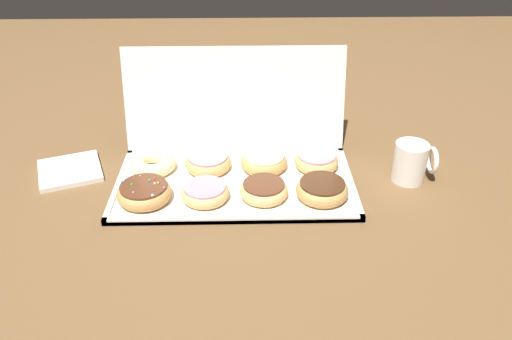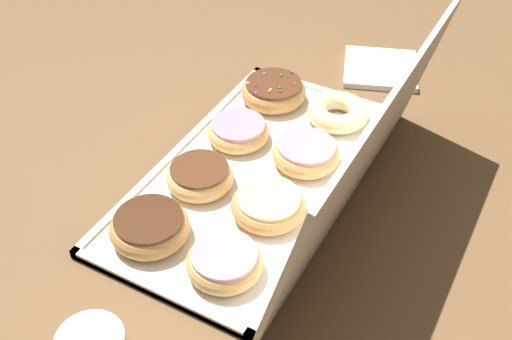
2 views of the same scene
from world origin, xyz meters
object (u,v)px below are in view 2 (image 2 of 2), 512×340
at_px(donut_box, 254,175).
at_px(cruller_donut_4, 338,112).
at_px(sprinkle_donut_0, 274,91).
at_px(glazed_ring_donut_6, 268,205).
at_px(napkin_stack, 380,69).
at_px(pink_frosted_donut_1, 238,131).
at_px(pink_frosted_donut_5, 306,153).
at_px(pink_frosted_donut_7, 225,262).
at_px(chocolate_frosted_donut_2, 200,176).
at_px(chocolate_frosted_donut_3, 150,227).

distance_m(donut_box, cruller_donut_4, 0.21).
distance_m(sprinkle_donut_0, glazed_ring_donut_6, 0.31).
height_order(cruller_donut_4, napkin_stack, cruller_donut_4).
height_order(sprinkle_donut_0, pink_frosted_donut_1, sprinkle_donut_0).
distance_m(sprinkle_donut_0, pink_frosted_donut_1, 0.14).
bearing_deg(pink_frosted_donut_5, glazed_ring_donut_6, 0.85).
relative_size(pink_frosted_donut_7, napkin_stack, 0.74).
bearing_deg(chocolate_frosted_donut_2, napkin_stack, 164.57).
distance_m(chocolate_frosted_donut_2, chocolate_frosted_donut_3, 0.13).
xyz_separation_m(donut_box, pink_frosted_donut_1, (-0.07, -0.07, 0.02)).
height_order(glazed_ring_donut_6, napkin_stack, glazed_ring_donut_6).
distance_m(donut_box, pink_frosted_donut_7, 0.21).
distance_m(donut_box, napkin_stack, 0.42).
height_order(pink_frosted_donut_1, pink_frosted_donut_7, pink_frosted_donut_7).
height_order(sprinkle_donut_0, pink_frosted_donut_7, sprinkle_donut_0).
bearing_deg(pink_frosted_donut_7, napkin_stack, 179.55).
distance_m(chocolate_frosted_donut_2, glazed_ring_donut_6, 0.13).
bearing_deg(pink_frosted_donut_5, pink_frosted_donut_1, -89.61).
xyz_separation_m(sprinkle_donut_0, cruller_donut_4, (0.00, 0.13, -0.00)).
height_order(pink_frosted_donut_1, chocolate_frosted_donut_3, chocolate_frosted_donut_3).
bearing_deg(napkin_stack, chocolate_frosted_donut_3, -12.51).
bearing_deg(cruller_donut_4, glazed_ring_donut_6, 0.51).
relative_size(cruller_donut_4, pink_frosted_donut_7, 1.03).
bearing_deg(chocolate_frosted_donut_2, glazed_ring_donut_6, 87.79).
relative_size(glazed_ring_donut_6, napkin_stack, 0.79).
bearing_deg(cruller_donut_4, donut_box, -17.05).
bearing_deg(chocolate_frosted_donut_3, pink_frosted_donut_5, 154.08).
relative_size(donut_box, cruller_donut_4, 5.05).
bearing_deg(pink_frosted_donut_7, chocolate_frosted_donut_3, -91.53).
distance_m(cruller_donut_4, glazed_ring_donut_6, 0.27).
relative_size(chocolate_frosted_donut_2, pink_frosted_donut_7, 1.01).
bearing_deg(donut_box, chocolate_frosted_donut_2, -43.59).
bearing_deg(pink_frosted_donut_7, glazed_ring_donut_6, 179.83).
bearing_deg(cruller_donut_4, pink_frosted_donut_1, -43.80).
distance_m(chocolate_frosted_donut_2, napkin_stack, 0.50).
bearing_deg(donut_box, pink_frosted_donut_7, 17.59).
bearing_deg(pink_frosted_donut_7, pink_frosted_donut_1, -153.70).
relative_size(sprinkle_donut_0, pink_frosted_donut_1, 1.12).
bearing_deg(glazed_ring_donut_6, sprinkle_donut_0, -153.88).
bearing_deg(glazed_ring_donut_6, donut_box, -138.00).
bearing_deg(napkin_stack, chocolate_frosted_donut_2, -15.43).
bearing_deg(chocolate_frosted_donut_2, donut_box, 136.41).
height_order(sprinkle_donut_0, chocolate_frosted_donut_2, sprinkle_donut_0).
bearing_deg(sprinkle_donut_0, cruller_donut_4, 89.88).
xyz_separation_m(chocolate_frosted_donut_3, pink_frosted_donut_7, (0.00, 0.13, -0.00)).
xyz_separation_m(chocolate_frosted_donut_2, cruller_donut_4, (-0.27, 0.13, -0.00)).
relative_size(sprinkle_donut_0, chocolate_frosted_donut_2, 1.12).
xyz_separation_m(chocolate_frosted_donut_2, chocolate_frosted_donut_3, (0.13, -0.00, 0.00)).
relative_size(chocolate_frosted_donut_2, glazed_ring_donut_6, 0.95).
relative_size(sprinkle_donut_0, chocolate_frosted_donut_3, 1.03).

